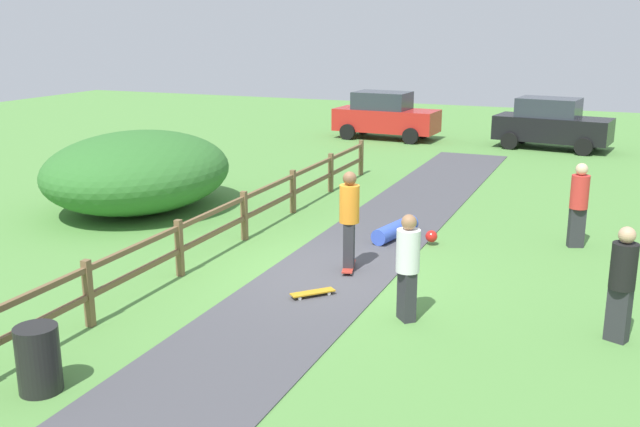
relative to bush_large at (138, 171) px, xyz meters
The scene contains 13 objects.
ground_plane 7.00m from the bush_large, 22.62° to the right, with size 60.00×60.00×0.00m, color #568E42.
asphalt_path 7.00m from the bush_large, 22.62° to the right, with size 2.40×28.00×0.02m, color #47474C.
wooden_fence 4.65m from the bush_large, 35.08° to the right, with size 0.12×18.12×1.10m.
bush_large is the anchor object (origin of this frame).
trash_bin 9.65m from the bush_large, 61.52° to the right, with size 0.56×0.56×0.90m, color black.
skater_riding 7.09m from the bush_large, 20.31° to the right, with size 0.46×0.82×1.94m.
skater_fallen 6.96m from the bush_large, ahead, with size 1.33×1.57×0.36m.
skateboard_loose 7.75m from the bush_large, 31.52° to the right, with size 0.69×0.72×0.08m.
bystander_white 9.41m from the bush_large, 27.57° to the right, with size 0.54×0.54×1.77m.
bystander_black 12.15m from the bush_large, 18.79° to the right, with size 0.50×0.50×1.79m.
bystander_red 10.63m from the bush_large, ahead, with size 0.49×0.49×1.82m.
parked_car_red 13.89m from the bush_large, 80.71° to the left, with size 4.27×2.15×1.92m.
parked_car_black 16.30m from the bush_large, 57.28° to the left, with size 4.39×2.44×1.92m.
Camera 1 is at (4.88, -12.38, 4.67)m, focal length 40.95 mm.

